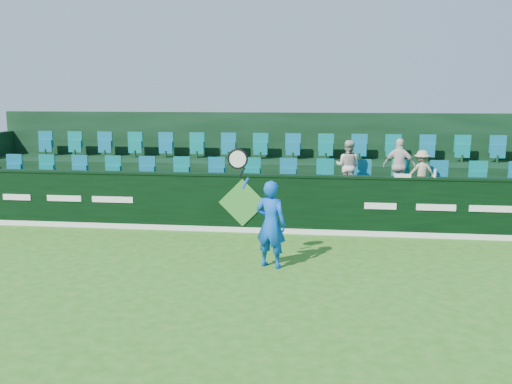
# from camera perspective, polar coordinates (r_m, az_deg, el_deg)

# --- Properties ---
(ground) EXTENTS (60.00, 60.00, 0.00)m
(ground) POSITION_cam_1_polar(r_m,az_deg,el_deg) (9.53, -4.89, -9.71)
(ground) COLOR #256A19
(ground) RESTS_ON ground
(sponsor_hoarding) EXTENTS (16.00, 0.25, 1.35)m
(sponsor_hoarding) POSITION_cam_1_polar(r_m,az_deg,el_deg) (13.15, -1.29, -1.09)
(sponsor_hoarding) COLOR black
(sponsor_hoarding) RESTS_ON ground
(stand_tier_front) EXTENTS (16.00, 2.00, 0.80)m
(stand_tier_front) POSITION_cam_1_polar(r_m,az_deg,el_deg) (14.27, -0.64, -1.33)
(stand_tier_front) COLOR black
(stand_tier_front) RESTS_ON ground
(stand_tier_back) EXTENTS (16.00, 1.80, 1.30)m
(stand_tier_back) POSITION_cam_1_polar(r_m,az_deg,el_deg) (16.08, 0.28, 0.87)
(stand_tier_back) COLOR black
(stand_tier_back) RESTS_ON ground
(stand_rear) EXTENTS (16.00, 4.10, 2.60)m
(stand_rear) POSITION_cam_1_polar(r_m,az_deg,el_deg) (16.44, 0.47, 3.07)
(stand_rear) COLOR black
(stand_rear) RESTS_ON ground
(seat_row_front) EXTENTS (13.50, 0.50, 0.60)m
(seat_row_front) POSITION_cam_1_polar(r_m,az_deg,el_deg) (14.54, -0.43, 1.69)
(seat_row_front) COLOR #0D6480
(seat_row_front) RESTS_ON stand_tier_front
(seat_row_back) EXTENTS (13.50, 0.50, 0.60)m
(seat_row_back) POSITION_cam_1_polar(r_m,az_deg,el_deg) (16.25, 0.42, 4.35)
(seat_row_back) COLOR #0D6480
(seat_row_back) RESTS_ON stand_tier_back
(tennis_player) EXTENTS (1.20, 0.57, 2.27)m
(tennis_player) POSITION_cam_1_polar(r_m,az_deg,el_deg) (10.47, 1.45, -3.12)
(tennis_player) COLOR blue
(tennis_player) RESTS_ON ground
(spectator_left) EXTENTS (0.72, 0.63, 1.26)m
(spectator_left) POSITION_cam_1_polar(r_m,az_deg,el_deg) (14.00, 9.16, 2.59)
(spectator_left) COLOR beige
(spectator_left) RESTS_ON stand_tier_front
(spectator_middle) EXTENTS (0.82, 0.50, 1.31)m
(spectator_middle) POSITION_cam_1_polar(r_m,az_deg,el_deg) (14.10, 14.15, 2.57)
(spectator_middle) COLOR silver
(spectator_middle) RESTS_ON stand_tier_front
(spectator_right) EXTENTS (0.71, 0.46, 1.03)m
(spectator_right) POSITION_cam_1_polar(r_m,az_deg,el_deg) (14.19, 16.21, 1.95)
(spectator_right) COLOR tan
(spectator_right) RESTS_ON stand_tier_front
(towel) EXTENTS (0.35, 0.23, 0.05)m
(towel) POSITION_cam_1_polar(r_m,az_deg,el_deg) (13.00, 14.42, 1.60)
(towel) COLOR silver
(towel) RESTS_ON sponsor_hoarding
(drinks_bottle) EXTENTS (0.06, 0.06, 0.19)m
(drinks_bottle) POSITION_cam_1_polar(r_m,az_deg,el_deg) (13.09, 17.47, 1.81)
(drinks_bottle) COLOR silver
(drinks_bottle) RESTS_ON sponsor_hoarding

